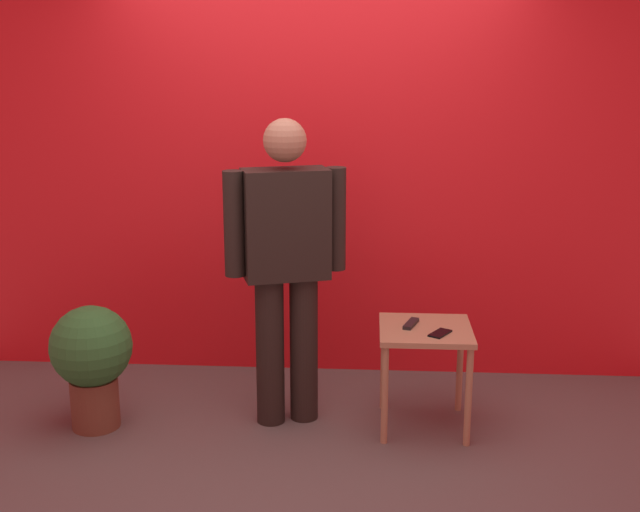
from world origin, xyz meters
TOP-DOWN VIEW (x-y plane):
  - ground_plane at (0.00, 0.00)m, footprint 12.00×12.00m
  - back_wall_red at (0.00, 1.36)m, footprint 4.52×0.12m
  - standing_person at (-0.10, 0.55)m, footprint 0.66×0.35m
  - side_table at (0.65, 0.51)m, footprint 0.49×0.49m
  - cell_phone at (0.71, 0.41)m, footprint 0.14×0.16m
  - tv_remote at (0.57, 0.54)m, footprint 0.10×0.18m
  - potted_plant at (-1.15, 0.39)m, footprint 0.44×0.44m

SIDE VIEW (x-z plane):
  - ground_plane at x=0.00m, z-range 0.00..0.00m
  - potted_plant at x=-1.15m, z-range 0.06..0.75m
  - side_table at x=0.65m, z-range 0.19..0.76m
  - cell_phone at x=0.71m, z-range 0.57..0.58m
  - tv_remote at x=0.57m, z-range 0.57..0.59m
  - standing_person at x=-0.10m, z-range 0.10..1.77m
  - back_wall_red at x=0.00m, z-range 0.00..2.65m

